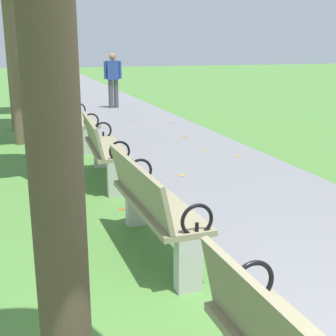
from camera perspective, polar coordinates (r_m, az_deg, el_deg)
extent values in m
cube|color=slate|center=(19.57, -9.66, 9.23)|extent=(2.51, 44.00, 0.02)
torus|color=black|center=(2.73, 10.41, -13.68)|extent=(0.27, 0.04, 0.27)
cylinder|color=black|center=(2.77, 10.33, -15.14)|extent=(0.03, 0.03, 0.12)
cube|color=gray|center=(4.24, -1.28, -4.48)|extent=(0.49, 1.61, 0.05)
cube|color=gray|center=(4.12, -3.80, -1.82)|extent=(0.18, 1.60, 0.40)
cube|color=#B7B5AD|center=(3.70, 2.50, -11.73)|extent=(0.20, 0.13, 0.45)
cube|color=#B7B5AD|center=(4.99, -3.99, -4.52)|extent=(0.20, 0.13, 0.45)
torus|color=black|center=(3.56, 3.59, -6.45)|extent=(0.27, 0.04, 0.27)
cylinder|color=black|center=(3.59, 3.57, -7.64)|extent=(0.03, 0.03, 0.12)
torus|color=black|center=(4.92, -3.46, -0.36)|extent=(0.27, 0.04, 0.27)
cylinder|color=black|center=(4.94, -3.45, -1.26)|extent=(0.03, 0.03, 0.12)
cube|color=gray|center=(6.60, -7.58, 2.46)|extent=(0.51, 1.62, 0.05)
cube|color=gray|center=(6.53, -9.30, 4.29)|extent=(0.19, 1.60, 0.40)
cube|color=#B7B5AD|center=(5.95, -6.49, -1.37)|extent=(0.21, 0.13, 0.45)
cube|color=#B7B5AD|center=(7.37, -8.33, 1.76)|extent=(0.21, 0.13, 0.45)
torus|color=black|center=(5.85, -5.98, 2.06)|extent=(0.27, 0.04, 0.27)
cylinder|color=black|center=(5.86, -5.96, 1.30)|extent=(0.03, 0.03, 0.12)
torus|color=black|center=(7.32, -7.99, 4.60)|extent=(0.27, 0.04, 0.27)
cylinder|color=black|center=(7.34, -7.97, 3.99)|extent=(0.03, 0.03, 0.12)
cube|color=gray|center=(9.04, -10.55, 5.72)|extent=(0.45, 1.60, 0.05)
cube|color=gray|center=(8.99, -11.82, 7.05)|extent=(0.14, 1.60, 0.40)
cube|color=#B7B5AD|center=(8.37, -9.74, 3.28)|extent=(0.20, 0.12, 0.45)
cube|color=#B7B5AD|center=(9.81, -11.10, 4.91)|extent=(0.20, 0.12, 0.45)
torus|color=black|center=(8.29, -9.42, 5.75)|extent=(0.27, 0.03, 0.27)
cylinder|color=black|center=(8.30, -9.39, 5.21)|extent=(0.03, 0.03, 0.12)
torus|color=black|center=(9.78, -10.87, 7.06)|extent=(0.27, 0.03, 0.27)
cylinder|color=black|center=(9.79, -10.85, 6.60)|extent=(0.03, 0.03, 0.12)
cylinder|color=#4C3D2D|center=(1.67, -13.60, -0.61)|extent=(0.20, 0.20, 2.90)
cylinder|color=brown|center=(6.64, -17.10, 13.85)|extent=(0.14, 0.14, 3.67)
cylinder|color=brown|center=(9.35, -18.51, 12.33)|extent=(0.17, 0.17, 3.16)
cylinder|color=brown|center=(10.93, -18.84, 12.69)|extent=(0.17, 0.17, 3.21)
cylinder|color=#4C3D2D|center=(13.40, -17.81, 14.30)|extent=(0.14, 0.14, 3.79)
cylinder|color=#4C4C56|center=(14.34, -6.41, 9.08)|extent=(0.14, 0.14, 0.85)
cylinder|color=#4C4C56|center=(14.32, -7.05, 9.06)|extent=(0.14, 0.14, 0.85)
cube|color=#2D4799|center=(14.28, -6.82, 11.88)|extent=(0.36, 0.25, 0.56)
sphere|color=#9E7051|center=(14.26, -6.87, 13.45)|extent=(0.20, 0.20, 0.20)
cylinder|color=#2D4799|center=(14.30, -5.93, 11.92)|extent=(0.09, 0.09, 0.52)
cylinder|color=#2D4799|center=(14.25, -7.72, 11.85)|extent=(0.09, 0.09, 0.52)
cylinder|color=#BC842D|center=(8.06, 8.75, 1.41)|extent=(0.13, 0.13, 0.00)
cylinder|color=#BC842D|center=(11.56, -1.96, 5.66)|extent=(0.10, 0.10, 0.00)
cylinder|color=#AD6B23|center=(8.76, -17.10, 1.86)|extent=(0.08, 0.08, 0.00)
cylinder|color=#93511E|center=(5.52, -5.64, -5.05)|extent=(0.11, 0.11, 0.00)
cylinder|color=gold|center=(8.41, 4.69, 2.09)|extent=(0.08, 0.08, 0.00)
cylinder|color=#93511E|center=(11.46, 0.36, 5.59)|extent=(0.08, 0.08, 0.00)
cylinder|color=#93511E|center=(11.65, -4.30, 5.70)|extent=(0.11, 0.11, 0.00)
cylinder|color=#AD6B23|center=(5.45, -14.79, -5.77)|extent=(0.12, 0.12, 0.00)
cylinder|color=#AD6B23|center=(9.72, 2.01, 3.88)|extent=(0.11, 0.11, 0.00)
cylinder|color=#BC842D|center=(6.82, 1.72, -0.92)|extent=(0.14, 0.14, 0.00)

